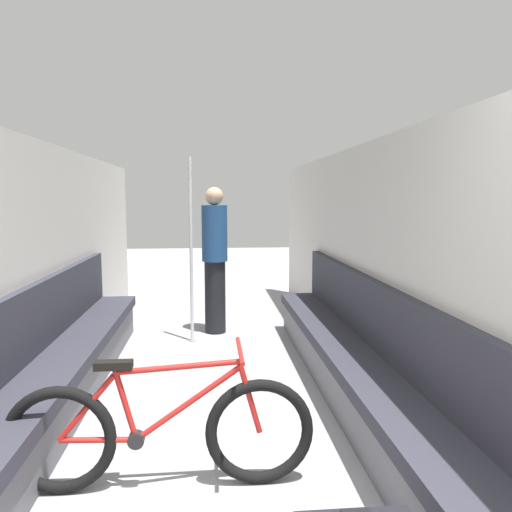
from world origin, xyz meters
TOP-DOWN VIEW (x-y plane):
  - wall_left at (-1.38, 2.78)m, footprint 0.10×8.77m
  - wall_right at (1.38, 2.78)m, footprint 0.10×8.77m
  - bench_seat_row_left at (-1.14, 2.69)m, footprint 0.45×4.49m
  - bench_seat_row_right at (1.14, 2.69)m, footprint 0.45×4.49m
  - bicycle at (-0.26, 1.60)m, footprint 1.68×0.46m
  - grab_pole_near at (-0.19, 4.47)m, footprint 0.08×0.08m
  - passenger_standing at (0.07, 4.82)m, footprint 0.30×0.30m

SIDE VIEW (x-z plane):
  - bench_seat_row_left at x=-1.14m, z-range -0.17..0.78m
  - bench_seat_row_right at x=1.14m, z-range -0.17..0.78m
  - bicycle at x=-0.26m, z-range -0.07..0.71m
  - passenger_standing at x=0.07m, z-range 0.03..1.75m
  - grab_pole_near at x=-0.19m, z-range -0.03..2.01m
  - wall_left at x=-1.38m, z-range 0.00..2.06m
  - wall_right at x=1.38m, z-range 0.00..2.06m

